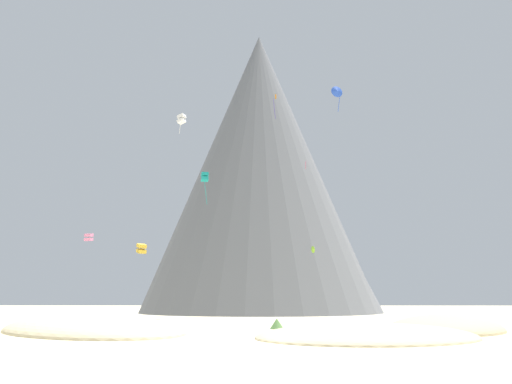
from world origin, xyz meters
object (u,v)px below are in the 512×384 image
Objects in this scene: kite_pink_low at (89,237)px; kite_orange_high at (275,102)px; rock_massif at (267,181)px; kite_lime_low at (313,250)px; bush_near_right at (136,326)px; kite_teal_mid at (205,177)px; bush_scatter_east at (337,330)px; kite_blue_high at (337,91)px; kite_white_high at (182,119)px; kite_gold_low at (141,249)px; bush_ridge_crest at (277,324)px; kite_rainbow_high at (306,165)px.

kite_orange_high reaches higher than kite_pink_low.
rock_massif reaches higher than kite_lime_low.
kite_teal_mid is at bearing 86.25° from bush_near_right.
bush_scatter_east is 0.27× the size of kite_blue_high.
kite_gold_low is at bearing 178.86° from kite_white_high.
kite_gold_low is at bearing -13.23° from kite_orange_high.
bush_ridge_crest is 25.35m from kite_gold_low.
rock_massif reaches higher than bush_near_right.
kite_pink_low is at bearing -174.85° from kite_blue_high.
kite_lime_low is (1.48, 41.28, 11.10)m from bush_scatter_east.
kite_white_high reaches higher than kite_pink_low.
kite_teal_mid is at bearing 111.39° from bush_ridge_crest.
kite_lime_low is 0.25× the size of kite_orange_high.
rock_massif is at bearing 63.95° from kite_rainbow_high.
bush_near_right is at bearing -160.63° from kite_rainbow_high.
kite_lime_low is (-3.83, 9.82, -25.11)m from kite_blue_high.
kite_gold_low is at bearing -125.25° from kite_teal_mid.
bush_near_right is at bearing -157.46° from kite_white_high.
kite_orange_high is 20.91m from kite_teal_mid.
kite_rainbow_high is (1.09, 47.97, 28.13)m from bush_scatter_east.
kite_lime_low reaches higher than bush_near_right.
kite_blue_high is (24.78, 26.10, 36.13)m from bush_near_right.
kite_orange_high is (14.69, 38.55, 39.44)m from bush_near_right.
bush_near_right is at bearing -169.47° from bush_ridge_crest.
kite_white_high is at bearing -109.46° from rock_massif.
kite_blue_high reaches higher than kite_teal_mid.
rock_massif is 12.91× the size of kite_teal_mid.
kite_lime_low is 22.68m from kite_teal_mid.
rock_massif is (-1.24, 62.24, 30.11)m from bush_ridge_crest.
kite_gold_low is at bearing 136.36° from bush_scatter_east.
kite_gold_low reaches higher than bush_scatter_east.
kite_rainbow_high reaches higher than bush_scatter_east.
kite_gold_low is at bearing 141.64° from bush_ridge_crest.
bush_near_right is 0.02× the size of rock_massif.
kite_lime_low is at bearing -44.37° from kite_white_high.
kite_orange_high reaches higher than kite_blue_high.
bush_scatter_east is 76.78m from rock_massif.
kite_gold_low is 40.05m from kite_rainbow_high.
kite_gold_low is 22.31m from kite_teal_mid.
kite_lime_low is at bearing 78.56° from bush_ridge_crest.
kite_white_high is (-25.61, -0.30, -4.65)m from kite_blue_high.
bush_near_right is 0.85× the size of kite_rainbow_high.
kite_teal_mid is at bearing -0.99° from kite_white_high.
kite_teal_mid is at bearing -39.06° from kite_orange_high.
rock_massif reaches higher than bush_scatter_east.
bush_ridge_crest is 0.92× the size of kite_gold_low.
kite_orange_high is at bearing -166.37° from kite_gold_low.
bush_ridge_crest is 0.33× the size of kite_blue_high.
kite_lime_low reaches higher than kite_gold_low.
kite_white_high is (-15.51, -12.75, -7.97)m from kite_orange_high.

